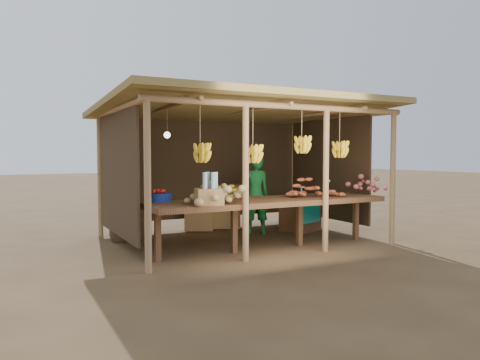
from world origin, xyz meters
name	(u,v)px	position (x,y,z in m)	size (l,w,h in m)	color
ground	(240,239)	(0.00, 0.00, 0.00)	(60.00, 60.00, 0.00)	brown
stall_structure	(241,131)	(-0.04, -0.12, 1.90)	(4.70, 3.50, 2.43)	#9E7A51
counter	(268,203)	(0.00, -0.95, 0.74)	(3.90, 1.05, 0.80)	brown
potato_heap	(223,191)	(-0.91, -1.22, 0.99)	(1.07, 0.64, 0.37)	tan
sweet_potato_heap	(313,186)	(0.81, -1.04, 0.98)	(0.91, 0.55, 0.35)	#B0522D
onion_heap	(366,184)	(1.90, -1.09, 0.98)	(0.90, 0.54, 0.36)	#BE5D5C
banana_pile	(224,188)	(-0.60, -0.59, 0.97)	(0.62, 0.37, 0.35)	yellow
tomato_basin	(159,196)	(-1.64, -0.53, 0.88)	(0.36, 0.36, 0.19)	navy
bottle_box	(209,192)	(-1.17, -1.31, 0.98)	(0.41, 0.35, 0.46)	#A07A48
vendor	(255,195)	(0.49, 0.33, 0.75)	(0.54, 0.36, 1.50)	#176A2C
tarp_crate	(300,212)	(1.49, 0.29, 0.37)	(0.94, 0.88, 0.89)	brown
carton_stack	(218,210)	(0.12, 1.20, 0.38)	(1.27, 0.62, 0.87)	#A07A48
burlap_sacks	(130,228)	(-1.75, 0.75, 0.22)	(0.72, 0.38, 0.51)	#402F1E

